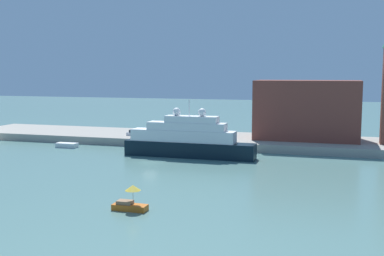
# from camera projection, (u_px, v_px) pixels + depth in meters

# --- Properties ---
(ground) EXTENTS (400.00, 400.00, 0.00)m
(ground) POSITION_uv_depth(u_px,v_px,m) (150.00, 163.00, 83.38)
(ground) COLOR slate
(quay_dock) EXTENTS (110.00, 18.59, 1.67)m
(quay_dock) POSITION_uv_depth(u_px,v_px,m) (192.00, 139.00, 107.30)
(quay_dock) COLOR gray
(quay_dock) RESTS_ON ground
(large_yacht) EXTENTS (25.02, 3.74, 10.88)m
(large_yacht) POSITION_uv_depth(u_px,v_px,m) (187.00, 140.00, 88.83)
(large_yacht) COLOR black
(large_yacht) RESTS_ON ground
(small_motorboat) EXTENTS (4.07, 1.80, 3.01)m
(small_motorboat) POSITION_uv_depth(u_px,v_px,m) (130.00, 201.00, 54.37)
(small_motorboat) COLOR #C66019
(small_motorboat) RESTS_ON ground
(work_barge) EXTENTS (4.54, 2.00, 0.98)m
(work_barge) POSITION_uv_depth(u_px,v_px,m) (67.00, 145.00, 100.45)
(work_barge) COLOR silver
(work_barge) RESTS_ON ground
(harbor_building) EXTENTS (21.67, 10.73, 12.57)m
(harbor_building) POSITION_uv_depth(u_px,v_px,m) (307.00, 110.00, 100.55)
(harbor_building) COLOR brown
(harbor_building) RESTS_ON quay_dock
(parked_car) EXTENTS (4.17, 1.72, 1.28)m
(parked_car) POSITION_uv_depth(u_px,v_px,m) (136.00, 133.00, 107.15)
(parked_car) COLOR silver
(parked_car) RESTS_ON quay_dock
(person_figure) EXTENTS (0.36, 0.36, 1.68)m
(person_figure) POSITION_uv_depth(u_px,v_px,m) (147.00, 134.00, 103.13)
(person_figure) COLOR #334C8C
(person_figure) RESTS_ON quay_dock
(mooring_bollard) EXTENTS (0.52, 0.52, 0.90)m
(mooring_bollard) POSITION_uv_depth(u_px,v_px,m) (184.00, 138.00, 99.72)
(mooring_bollard) COLOR black
(mooring_bollard) RESTS_ON quay_dock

